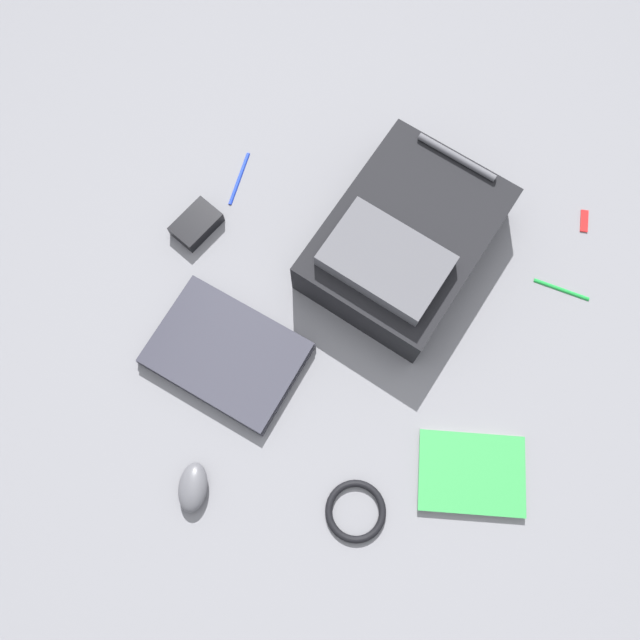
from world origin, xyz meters
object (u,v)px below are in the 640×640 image
(laptop, at_px, (226,353))
(computer_mouse, at_px, (193,487))
(backpack, at_px, (404,241))
(usb_stick, at_px, (585,221))
(cable_coil, at_px, (356,511))
(book_blue, at_px, (471,473))
(pen_blue, at_px, (562,289))
(pen_black, at_px, (239,178))
(power_brick, at_px, (196,224))

(laptop, xyz_separation_m, computer_mouse, (0.06, -0.30, 0.01))
(backpack, bearing_deg, usb_stick, 32.38)
(laptop, xyz_separation_m, cable_coil, (0.40, -0.21, -0.01))
(book_blue, distance_m, pen_blue, 0.49)
(book_blue, height_order, pen_blue, book_blue)
(laptop, xyz_separation_m, pen_black, (-0.16, 0.42, -0.01))
(power_brick, xyz_separation_m, usb_stick, (0.87, 0.37, -0.01))
(computer_mouse, xyz_separation_m, pen_blue, (0.61, 0.74, -0.02))
(computer_mouse, relative_size, pen_blue, 0.78)
(power_brick, height_order, pen_black, power_brick)
(cable_coil, bearing_deg, usb_stick, 71.99)
(laptop, distance_m, pen_black, 0.45)
(backpack, relative_size, power_brick, 4.44)
(power_brick, distance_m, usb_stick, 0.95)
(book_blue, relative_size, power_brick, 2.36)
(book_blue, distance_m, cable_coil, 0.27)
(cable_coil, relative_size, usb_stick, 2.25)
(laptop, bearing_deg, cable_coil, -27.90)
(backpack, bearing_deg, cable_coil, -79.11)
(laptop, xyz_separation_m, book_blue, (0.60, -0.04, -0.01))
(laptop, height_order, power_brick, power_brick)
(pen_black, bearing_deg, cable_coil, -48.68)
(backpack, xyz_separation_m, computer_mouse, (-0.23, -0.68, -0.05))
(computer_mouse, xyz_separation_m, pen_black, (-0.22, 0.72, -0.02))
(pen_black, bearing_deg, computer_mouse, -73.27)
(pen_blue, height_order, usb_stick, pen_blue)
(pen_blue, bearing_deg, computer_mouse, -129.71)
(power_brick, height_order, usb_stick, power_brick)
(book_blue, bearing_deg, cable_coil, -140.59)
(backpack, distance_m, usb_stick, 0.47)
(power_brick, bearing_deg, backpack, 14.32)
(usb_stick, bearing_deg, pen_black, -165.74)
(book_blue, relative_size, pen_blue, 2.03)
(book_blue, height_order, pen_black, book_blue)
(computer_mouse, height_order, pen_blue, computer_mouse)
(backpack, height_order, computer_mouse, backpack)
(computer_mouse, bearing_deg, laptop, 83.31)
(book_blue, height_order, computer_mouse, computer_mouse)
(book_blue, distance_m, power_brick, 0.86)
(pen_black, bearing_deg, book_blue, -31.42)
(power_brick, xyz_separation_m, pen_black, (0.04, 0.16, -0.01))
(laptop, distance_m, power_brick, 0.33)
(backpack, xyz_separation_m, cable_coil, (0.12, -0.60, -0.06))
(backpack, relative_size, pen_blue, 3.81)
(backpack, xyz_separation_m, pen_blue, (0.39, 0.05, -0.07))
(backpack, relative_size, pen_black, 3.44)
(laptop, relative_size, cable_coil, 2.78)
(computer_mouse, distance_m, pen_blue, 0.96)
(book_blue, distance_m, computer_mouse, 0.60)
(laptop, height_order, computer_mouse, computer_mouse)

